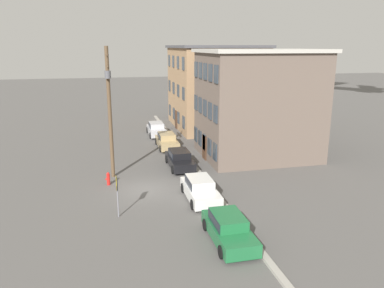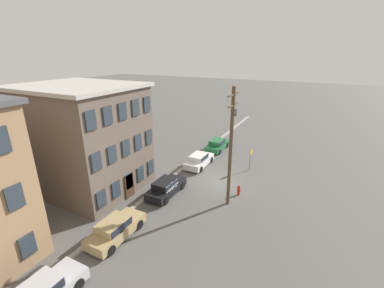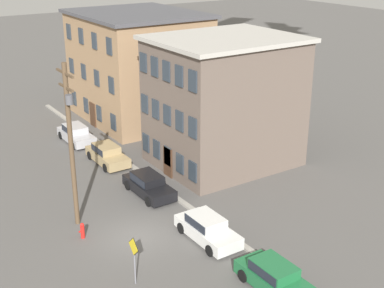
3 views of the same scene
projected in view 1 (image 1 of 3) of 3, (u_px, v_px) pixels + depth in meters
ground_plane at (147, 190)px, 26.48m from camera, size 200.00×200.00×0.00m
kerb_strip at (208, 183)px, 27.46m from camera, size 56.00×0.36×0.16m
apartment_corner at (214, 87)px, 46.07m from camera, size 12.15×10.13×9.95m
apartment_midblock at (258, 104)px, 33.59m from camera, size 8.57×10.26×9.62m
car_silver at (156, 129)px, 42.58m from camera, size 4.40×1.92×1.43m
car_tan at (167, 140)px, 37.34m from camera, size 4.40×1.92×1.43m
car_black at (180, 159)px, 31.23m from camera, size 4.40×1.92×1.43m
car_white at (200, 188)px, 24.72m from camera, size 4.40×1.92×1.43m
car_green at (229, 228)px, 19.37m from camera, size 4.40×1.92×1.43m
caution_sign at (117, 189)px, 21.84m from camera, size 1.02×0.08×2.64m
utility_pole at (109, 106)px, 27.73m from camera, size 2.40×0.44×9.87m
fire_hydrant at (108, 179)px, 27.30m from camera, size 0.24×0.34×0.96m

